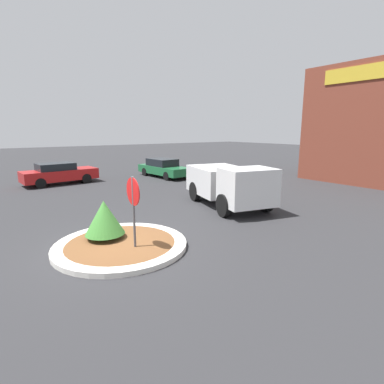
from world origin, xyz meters
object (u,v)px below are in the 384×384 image
(utility_truck, at_px, (228,183))
(parked_sedan_green, at_px, (164,168))
(stop_sign, at_px, (133,200))
(parked_sedan_red, at_px, (59,173))

(utility_truck, relative_size, parked_sedan_green, 1.11)
(stop_sign, height_order, parked_sedan_green, stop_sign)
(utility_truck, xyz_separation_m, parked_sedan_green, (-9.53, 2.10, -0.40))
(stop_sign, height_order, utility_truck, stop_sign)
(stop_sign, bearing_deg, parked_sedan_green, 146.17)
(utility_truck, bearing_deg, parked_sedan_green, -178.62)
(parked_sedan_red, bearing_deg, stop_sign, -98.53)
(stop_sign, distance_m, utility_truck, 6.41)
(utility_truck, xyz_separation_m, parked_sedan_red, (-10.88, -5.09, -0.37))
(stop_sign, bearing_deg, utility_truck, 112.32)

